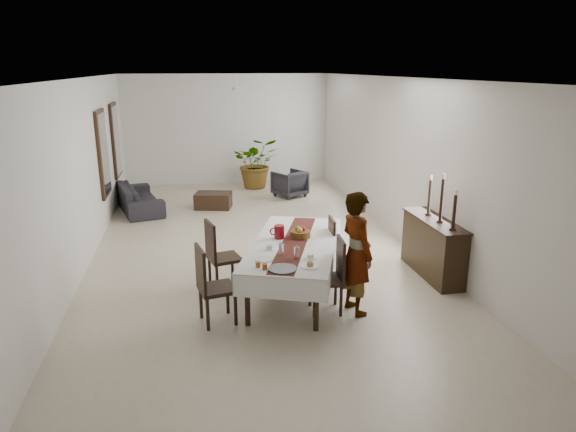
{
  "coord_description": "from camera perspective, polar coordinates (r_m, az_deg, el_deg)",
  "views": [
    {
      "loc": [
        -1.14,
        -9.29,
        3.4
      ],
      "look_at": [
        0.39,
        -1.4,
        1.05
      ],
      "focal_mm": 32.0,
      "sensor_mm": 36.0,
      "label": 1
    }
  ],
  "objects": [
    {
      "name": "chair_left_near_leg_bl",
      "position": [
        7.42,
        -6.72,
        -9.05
      ],
      "size": [
        0.06,
        0.06,
        0.47
      ],
      "primitive_type": "cylinder",
      "rotation": [
        0.0,
        0.0,
        0.2
      ],
      "color": "black",
      "rests_on": "floor"
    },
    {
      "name": "candlestick_near_shaft",
      "position": [
        8.21,
        17.99,
        0.45
      ],
      "size": [
        0.05,
        0.05,
        0.52
      ],
      "primitive_type": "cylinder",
      "color": "black",
      "rests_on": "candlestick_near_base"
    },
    {
      "name": "ceiling",
      "position": [
        9.36,
        -4.11,
        15.05
      ],
      "size": [
        6.0,
        12.0,
        0.02
      ],
      "primitive_type": "cube",
      "color": "white",
      "rests_on": "wall_back"
    },
    {
      "name": "tablecloth_drape_right",
      "position": [
        7.86,
        5.21,
        -4.27
      ],
      "size": [
        0.94,
        2.57,
        0.32
      ],
      "primitive_type": "cube",
      "rotation": [
        0.0,
        0.0,
        -0.35
      ],
      "color": "white",
      "rests_on": "dining_table_top"
    },
    {
      "name": "bread_near_right",
      "position": [
        6.92,
        2.47,
        -5.37
      ],
      "size": [
        0.1,
        0.1,
        0.1
      ],
      "primitive_type": "sphere",
      "color": "#B07F55",
      "rests_on": "plate_near_right"
    },
    {
      "name": "chair_right_near_leg_fl",
      "position": [
        7.33,
        5.91,
        -9.42
      ],
      "size": [
        0.05,
        0.05,
        0.46
      ],
      "primitive_type": "cylinder",
      "rotation": [
        0.0,
        0.0,
        -0.08
      ],
      "color": "black",
      "rests_on": "floor"
    },
    {
      "name": "table_runner",
      "position": [
        7.86,
        0.73,
        -2.93
      ],
      "size": [
        1.25,
        2.61,
        0.0
      ],
      "primitive_type": "cube",
      "rotation": [
        0.0,
        0.0,
        -0.35
      ],
      "color": "#5D221A",
      "rests_on": "tablecloth_top"
    },
    {
      "name": "candlestick_near_base",
      "position": [
        8.29,
        17.82,
        -1.39
      ],
      "size": [
        0.1,
        0.1,
        0.03
      ],
      "primitive_type": "cylinder",
      "color": "black",
      "rests_on": "sideboard_top"
    },
    {
      "name": "chair_right_far_leg_fl",
      "position": [
        8.41,
        4.9,
        -5.99
      ],
      "size": [
        0.05,
        0.05,
        0.43
      ],
      "primitive_type": "cylinder",
      "rotation": [
        0.0,
        0.0,
        -0.07
      ],
      "color": "black",
      "rests_on": "floor"
    },
    {
      "name": "wine_glass_near",
      "position": [
        7.17,
        0.95,
        -4.11
      ],
      "size": [
        0.07,
        0.07,
        0.18
      ],
      "primitive_type": "cylinder",
      "color": "silver",
      "rests_on": "tablecloth_top"
    },
    {
      "name": "chair_right_far_leg_bl",
      "position": [
        8.35,
        2.47,
        -6.11
      ],
      "size": [
        0.05,
        0.05,
        0.43
      ],
      "primitive_type": "cylinder",
      "rotation": [
        0.0,
        0.0,
        -0.07
      ],
      "color": "black",
      "rests_on": "floor"
    },
    {
      "name": "dining_table_top",
      "position": [
        7.87,
        0.73,
        -3.21
      ],
      "size": [
        1.86,
        2.75,
        0.05
      ],
      "primitive_type": "cube",
      "rotation": [
        0.0,
        0.0,
        -0.35
      ],
      "color": "black",
      "rests_on": "table_leg_fl"
    },
    {
      "name": "plate_near_left",
      "position": [
        7.18,
        -2.7,
        -4.82
      ],
      "size": [
        0.25,
        0.25,
        0.02
      ],
      "primitive_type": "cylinder",
      "color": "white",
      "rests_on": "tablecloth_top"
    },
    {
      "name": "chair_left_far_leg_fr",
      "position": [
        8.04,
        -7.89,
        -7.05
      ],
      "size": [
        0.06,
        0.06,
        0.47
      ],
      "primitive_type": "cylinder",
      "rotation": [
        0.0,
        0.0,
        0.25
      ],
      "color": "black",
      "rests_on": "floor"
    },
    {
      "name": "teacup_right",
      "position": [
        7.22,
        2.5,
        -4.47
      ],
      "size": [
        0.1,
        0.1,
        0.06
      ],
      "primitive_type": "cylinder",
      "color": "white",
      "rests_on": "saucer_right"
    },
    {
      "name": "wall_back",
      "position": [
        15.43,
        -6.74,
        9.5
      ],
      "size": [
        6.0,
        0.02,
        3.2
      ],
      "primitive_type": "cube",
      "color": "silver",
      "rests_on": "floor"
    },
    {
      "name": "floor",
      "position": [
        9.95,
        -3.74,
        -3.7
      ],
      "size": [
        6.0,
        12.0,
        0.0
      ],
      "primitive_type": "cube",
      "color": "beige",
      "rests_on": "ground"
    },
    {
      "name": "wall_left",
      "position": [
        9.64,
        -21.95,
        4.37
      ],
      "size": [
        0.02,
        12.0,
        3.2
      ],
      "primitive_type": "cube",
      "color": "silver",
      "rests_on": "floor"
    },
    {
      "name": "mirror_frame_far",
      "position": [
        13.82,
        -18.62,
        7.99
      ],
      "size": [
        0.06,
        1.05,
        1.85
      ],
      "primitive_type": "cube",
      "color": "black",
      "rests_on": "wall_left"
    },
    {
      "name": "chair_right_near_leg_br",
      "position": [
        7.6,
        2.49,
        -8.37
      ],
      "size": [
        0.05,
        0.05,
        0.46
      ],
      "primitive_type": "cylinder",
      "rotation": [
        0.0,
        0.0,
        -0.08
      ],
      "color": "black",
      "rests_on": "floor"
    },
    {
      "name": "candlestick_mid_candle",
      "position": [
        8.46,
        16.92,
        4.22
      ],
      "size": [
        0.04,
        0.04,
        0.08
      ],
      "primitive_type": "cylinder",
      "color": "white",
      "rests_on": "candlestick_mid_shaft"
    },
    {
      "name": "chair_right_near_leg_fr",
      "position": [
        7.66,
        5.3,
        -8.21
      ],
      "size": [
        0.05,
        0.05,
        0.46
      ],
      "primitive_type": "cylinder",
      "rotation": [
        0.0,
        0.0,
        -0.08
      ],
      "color": "black",
      "rests_on": "floor"
    },
    {
      "name": "wall_front",
      "position": [
        3.91,
        7.36,
        -11.17
      ],
      "size": [
        6.0,
        0.02,
        3.2
      ],
      "primitive_type": "cube",
      "color": "silver",
      "rests_on": "floor"
    },
    {
      "name": "table_leg_fr",
      "position": [
        6.87,
        3.15,
        -9.86
      ],
      "size": [
        0.09,
        0.09,
        0.74
      ],
      "primitive_type": "cylinder",
      "rotation": [
        0.0,
        0.0,
        -0.35
      ],
      "color": "black",
      "rests_on": "floor"
    },
    {
      "name": "candlestick_mid_shaft",
      "position": [
        8.55,
        16.71,
        1.72
      ],
      "size": [
        0.05,
        0.05,
        0.68
      ],
      "primitive_type": "cylinder",
      "color": "black",
      "rests_on": "candlestick_mid_base"
    },
    {
      "name": "serving_tray",
      "position": [
        6.83,
        -0.61,
        -5.9
      ],
      "size": [
        0.38,
        0.38,
        0.02
      ],
      "primitive_type": "cylinder",
      "color": "#3F3F44",
      "rests_on": "tablecloth_top"
    },
    {
      "name": "candlestick_far_candle",
      "position": [
        8.85,
        15.62,
        4.13
      ],
      "size": [
        0.04,
        0.04,
        0.08
      ],
      "primitive_type": "cylinder",
      "color": "white",
      "rests_on": "candlestick_far_shaft"
    },
    {
      "name": "chair_left_far_seat",
      "position": [
        8.16,
        -7.08,
        -4.67
      ],
      "size": [
        0.57,
        0.57,
        0.05
      ],
      "primitive_type": "cube",
      "rotation": [
        0.0,
        0.0,
        -1.32
      ],
      "color": "black",
      "rests_on": "chair_left_far_leg_fl"
    },
    {
      "name": "saucer_right",
      "position": [
        7.23,
        2.5,
        -4.66
      ],
      "size": [
        0.16,
        0.16,
        0.01
      ],
      "primitive_type": "cylinder",
      "color": "white",
      "rests_on": "tablecloth_top"
    },
    {
      "name": "candlestick_near_candle",
      "position": [
        8.14,
        18.17,
        2.51
      ],
      "size": [
        0.04,
        0.04,
        0.08
      ],
      "primitive_type": "cylinder",
      "color": "#EFE7CF",
      "rests_on": "candlestick_near_shaft"
    },
    {
      "name": "tablecloth_top",
      "position": [
        7.86,
        0.73,
        -2.99
      ],
      "size": [
        2.1,
        2.99,
        0.01
      ],
      "primitive_type": "cube",
      "rotation": [
        0.0,
        0.0,
        -0.35
      ],
      "color": "silver",
      "rests_on": "dining_table_top"
    },
    {
      "name": "candlestick_far_base",
      "position": [
        9.0,
        15.32,
        0.19
      ],
      "size": [
        0.1,
        0.1,
        0.03
      ],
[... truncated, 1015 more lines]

